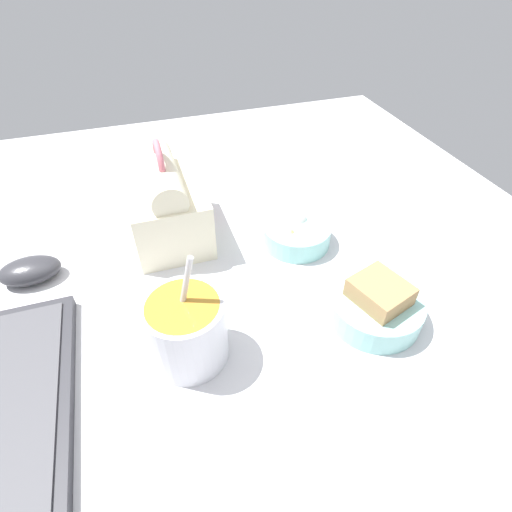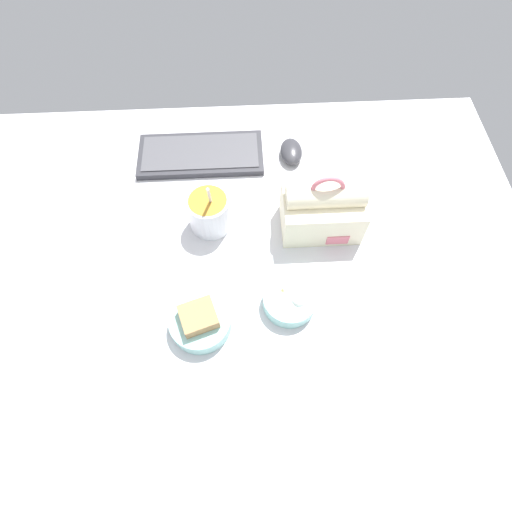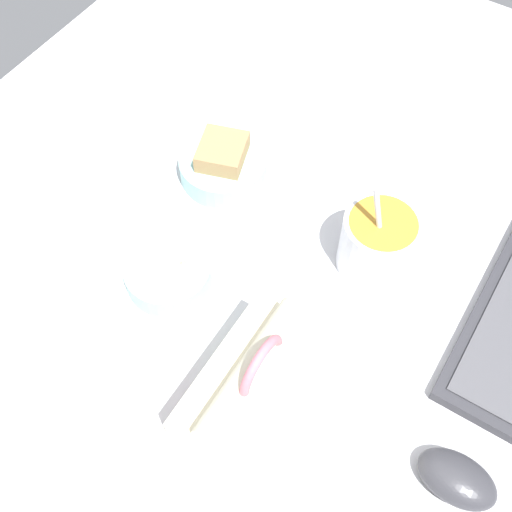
{
  "view_description": "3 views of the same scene",
  "coord_description": "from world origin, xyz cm",
  "views": [
    {
      "loc": [
        -39.08,
        15.32,
        46.03
      ],
      "look_at": [
        3.14,
        1.55,
        7.0
      ],
      "focal_mm": 28.0,
      "sensor_mm": 36.0,
      "label": 1
    },
    {
      "loc": [
        0.97,
        -40.51,
        83.46
      ],
      "look_at": [
        3.14,
        1.55,
        7.0
      ],
      "focal_mm": 28.0,
      "sensor_mm": 36.0,
      "label": 2
    },
    {
      "loc": [
        40.69,
        25.17,
        76.34
      ],
      "look_at": [
        3.14,
        1.55,
        7.0
      ],
      "focal_mm": 45.0,
      "sensor_mm": 36.0,
      "label": 3
    }
  ],
  "objects": [
    {
      "name": "lunch_bag",
      "position": [
        19.0,
        12.15,
        8.39
      ],
      "size": [
        18.38,
        12.42,
        17.7
      ],
      "color": "#EFE5C1",
      "rests_on": "desk_surface"
    },
    {
      "name": "desk_surface",
      "position": [
        0.0,
        0.0,
        1.0
      ],
      "size": [
        140.0,
        110.0,
        2.0
      ],
      "color": "silver",
      "rests_on": "ground"
    },
    {
      "name": "computer_mouse",
      "position": [
        14.27,
        34.67,
        3.75
      ],
      "size": [
        5.8,
        9.13,
        3.49
      ],
      "color": "#333338",
      "rests_on": "desk_surface"
    },
    {
      "name": "keyboard",
      "position": [
        -9.95,
        35.62,
        3.02
      ],
      "size": [
        33.18,
        14.7,
        2.1
      ],
      "color": "#2D2D33",
      "rests_on": "desk_surface"
    },
    {
      "name": "bento_bowl_sandwich",
      "position": [
        -9.17,
        -11.9,
        4.48
      ],
      "size": [
        12.88,
        12.88,
        6.65
      ],
      "color": "#93D1CC",
      "rests_on": "desk_surface"
    },
    {
      "name": "soup_cup",
      "position": [
        -7.13,
        13.89,
        6.94
      ],
      "size": [
        9.98,
        9.98,
        15.74
      ],
      "color": "silver",
      "rests_on": "desk_surface"
    },
    {
      "name": "bento_bowl_snacks",
      "position": [
        9.88,
        -7.9,
        3.98
      ],
      "size": [
        11.52,
        11.52,
        4.96
      ],
      "color": "#93D1CC",
      "rests_on": "desk_surface"
    }
  ]
}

